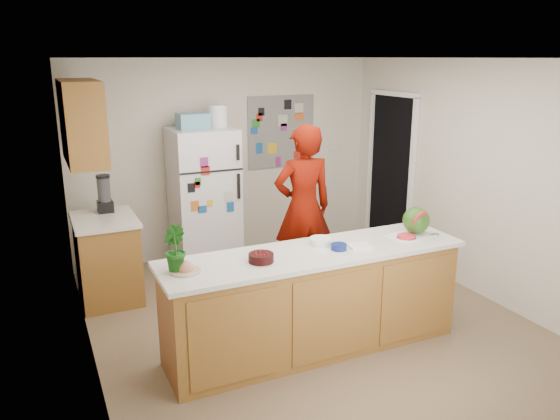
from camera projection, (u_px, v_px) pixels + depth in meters
name	position (u px, v px, depth m)	size (l,w,h in m)	color
floor	(307.00, 321.00, 5.40)	(4.00, 4.50, 0.02)	brown
wall_back	(228.00, 158.00, 7.04)	(4.00, 0.02, 2.50)	beige
wall_left	(81.00, 224.00, 4.25)	(0.02, 4.50, 2.50)	beige
wall_right	(474.00, 178.00, 5.87)	(0.02, 4.50, 2.50)	beige
ceiling	(311.00, 57.00, 4.72)	(4.00, 4.50, 0.02)	white
doorway	(391.00, 174.00, 7.19)	(0.03, 0.85, 2.04)	black
peninsula_base	(314.00, 303.00, 4.76)	(2.60, 0.62, 0.88)	brown
peninsula_top	(315.00, 253.00, 4.64)	(2.68, 0.70, 0.04)	silver
side_counter_base	(108.00, 260.00, 5.78)	(0.60, 0.80, 0.86)	brown
side_counter_top	(104.00, 220.00, 5.66)	(0.64, 0.84, 0.04)	silver
upper_cabinets	(82.00, 122.00, 5.29)	(0.35, 1.00, 0.80)	brown
refrigerator	(204.00, 198.00, 6.63)	(0.75, 0.70, 1.70)	silver
fridge_top_bin	(193.00, 121.00, 6.34)	(0.35, 0.28, 0.18)	#5999B2
photo_collage	(281.00, 132.00, 7.24)	(0.95, 0.01, 0.95)	slate
person	(303.00, 208.00, 5.95)	(0.67, 0.44, 1.84)	#670D02
blender_appliance	(104.00, 195.00, 5.82)	(0.13, 0.13, 0.38)	black
cutting_board	(411.00, 235.00, 5.02)	(0.38, 0.29, 0.01)	white
watermelon	(416.00, 220.00, 5.03)	(0.25, 0.25, 0.25)	#39621D
watermelon_slice	(406.00, 236.00, 4.94)	(0.16, 0.16, 0.02)	red
cherry_bowl	(261.00, 258.00, 4.38)	(0.20, 0.20, 0.07)	black
white_bowl	(321.00, 241.00, 4.79)	(0.19, 0.19, 0.06)	white
cobalt_bowl	(339.00, 247.00, 4.66)	(0.14, 0.14, 0.05)	navy
plate	(185.00, 271.00, 4.18)	(0.24, 0.24, 0.02)	beige
paper_towel	(359.00, 246.00, 4.72)	(0.18, 0.16, 0.02)	silver
keys	(434.00, 235.00, 5.03)	(0.10, 0.04, 0.01)	slate
potted_plant	(174.00, 249.00, 4.15)	(0.20, 0.16, 0.36)	#0D4712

